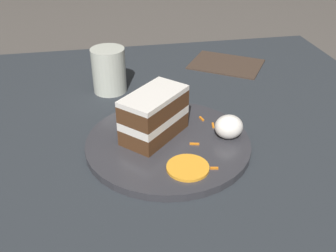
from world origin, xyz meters
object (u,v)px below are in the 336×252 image
drinking_glass (109,73)px  menu_card (226,64)px  cake_slice (154,115)px  plate (168,143)px  cream_dollop (229,127)px  orange_garnish (188,168)px

drinking_glass → menu_card: 0.34m
drinking_glass → cake_slice: bearing=-73.5°
plate → menu_card: (0.23, 0.36, -0.01)m
cake_slice → cream_dollop: bearing=-147.9°
cake_slice → drinking_glass: (-0.07, 0.24, -0.01)m
plate → orange_garnish: 0.09m
orange_garnish → drinking_glass: 0.36m
cream_dollop → orange_garnish: size_ratio=0.73×
plate → orange_garnish: (0.02, -0.09, 0.01)m
orange_garnish → menu_card: size_ratio=0.39×
drinking_glass → menu_card: size_ratio=0.57×
menu_card → cake_slice: bearing=-3.3°
cake_slice → orange_garnish: size_ratio=1.94×
plate → orange_garnish: bearing=-79.6°
cream_dollop → cake_slice: bearing=167.1°
orange_garnish → menu_card: bearing=64.7°
cake_slice → menu_card: 0.42m
plate → cake_slice: bearing=135.5°
cake_slice → orange_garnish: 0.13m
menu_card → plate: bearing=0.9°
orange_garnish → drinking_glass: drinking_glass is taller
plate → menu_card: size_ratio=1.66×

